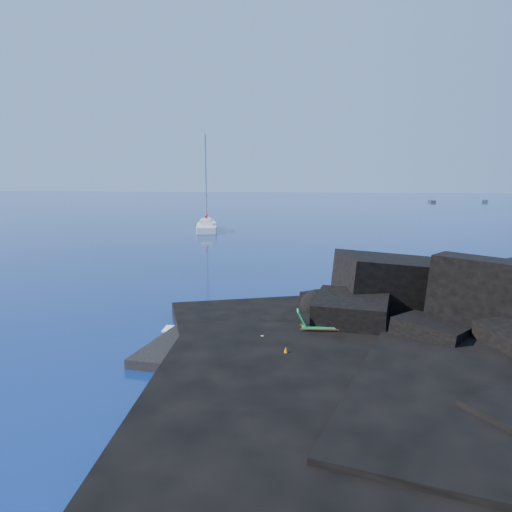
{
  "coord_description": "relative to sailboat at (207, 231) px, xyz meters",
  "views": [
    {
      "loc": [
        7.28,
        -17.93,
        6.77
      ],
      "look_at": [
        2.49,
        11.6,
        2.0
      ],
      "focal_mm": 35.0,
      "sensor_mm": 36.0,
      "label": 1
    }
  ],
  "objects": [
    {
      "name": "ground",
      "position": [
        8.92,
        -42.94,
        0.0
      ],
      "size": [
        400.0,
        400.0,
        0.0
      ],
      "primitive_type": "plane",
      "color": "#031539",
      "rests_on": "ground"
    },
    {
      "name": "headland",
      "position": [
        21.92,
        -39.94,
        0.0
      ],
      "size": [
        24.0,
        24.0,
        3.6
      ],
      "primitive_type": null,
      "color": "black",
      "rests_on": "ground"
    },
    {
      "name": "beach",
      "position": [
        13.42,
        -42.44,
        0.0
      ],
      "size": [
        9.08,
        6.86,
        0.7
      ],
      "primitive_type": "cube",
      "rotation": [
        0.0,
        0.0,
        -0.1
      ],
      "color": "black",
      "rests_on": "ground"
    },
    {
      "name": "surf_foam",
      "position": [
        13.92,
        -37.94,
        0.0
      ],
      "size": [
        10.0,
        8.0,
        0.06
      ],
      "primitive_type": null,
      "color": "white",
      "rests_on": "ground"
    },
    {
      "name": "sailboat",
      "position": [
        0.0,
        0.0,
        0.0
      ],
      "size": [
        5.15,
        11.76,
        12.08
      ],
      "primitive_type": null,
      "rotation": [
        0.0,
        0.0,
        0.25
      ],
      "color": "silver",
      "rests_on": "ground"
    },
    {
      "name": "deck_chair",
      "position": [
        15.65,
        -41.13,
        0.94
      ],
      "size": [
        1.78,
        0.93,
        1.17
      ],
      "primitive_type": null,
      "rotation": [
        0.0,
        0.0,
        0.11
      ],
      "color": "#1B7D3E",
      "rests_on": "beach"
    },
    {
      "name": "towel",
      "position": [
        12.99,
        -42.52,
        0.38
      ],
      "size": [
        2.34,
        1.65,
        0.06
      ],
      "primitive_type": "cube",
      "rotation": [
        0.0,
        0.0,
        0.34
      ],
      "color": "white",
      "rests_on": "beach"
    },
    {
      "name": "sunbather",
      "position": [
        12.99,
        -42.52,
        0.53
      ],
      "size": [
        1.94,
        1.06,
        0.25
      ],
      "primitive_type": null,
      "rotation": [
        0.0,
        0.0,
        0.34
      ],
      "color": "tan",
      "rests_on": "towel"
    },
    {
      "name": "marker_cone",
      "position": [
        14.54,
        -44.07,
        0.6
      ],
      "size": [
        0.34,
        0.34,
        0.49
      ],
      "primitive_type": "cone",
      "rotation": [
        0.0,
        0.0,
        0.06
      ],
      "color": "#D3630B",
      "rests_on": "beach"
    },
    {
      "name": "distant_boat_a",
      "position": [
        41.09,
        78.32,
        0.0
      ],
      "size": [
        1.43,
        4.19,
        0.55
      ],
      "primitive_type": "cube",
      "rotation": [
        0.0,
        0.0,
        0.03
      ],
      "color": "#28282D",
      "rests_on": "ground"
    },
    {
      "name": "distant_boat_b",
      "position": [
        55.28,
        81.29,
        0.0
      ],
      "size": [
        2.45,
        4.36,
        0.56
      ],
      "primitive_type": "cube",
      "rotation": [
        0.0,
        0.0,
        -0.29
      ],
      "color": "#242429",
      "rests_on": "ground"
    }
  ]
}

